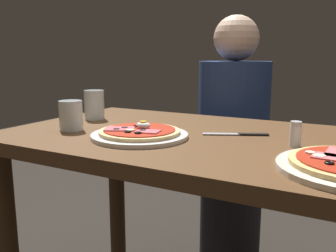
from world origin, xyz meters
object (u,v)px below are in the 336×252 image
(water_glass_far, at_px, (71,118))
(knife, at_px, (240,134))
(pizza_foreground, at_px, (140,133))
(salt_shaker, at_px, (295,134))
(dining_table, at_px, (204,179))
(water_glass_near, at_px, (94,107))
(diner_person, at_px, (232,153))

(water_glass_far, relative_size, knife, 0.51)
(pizza_foreground, distance_m, salt_shaker, 0.43)
(dining_table, xyz_separation_m, knife, (0.09, 0.05, 0.14))
(water_glass_far, bearing_deg, water_glass_near, 109.18)
(water_glass_near, relative_size, knife, 0.58)
(dining_table, height_order, salt_shaker, salt_shaker)
(water_glass_far, bearing_deg, knife, 20.25)
(dining_table, bearing_deg, water_glass_far, -162.48)
(water_glass_near, bearing_deg, dining_table, -8.29)
(salt_shaker, distance_m, diner_person, 0.76)
(dining_table, height_order, knife, knife)
(dining_table, distance_m, pizza_foreground, 0.24)
(water_glass_far, bearing_deg, salt_shaker, 9.89)
(knife, bearing_deg, salt_shaker, -21.86)
(dining_table, relative_size, knife, 6.56)
(knife, bearing_deg, pizza_foreground, -145.55)
(diner_person, bearing_deg, pizza_foreground, 86.54)
(water_glass_far, xyz_separation_m, knife, (0.49, 0.18, -0.04))
(pizza_foreground, height_order, water_glass_near, water_glass_near)
(knife, distance_m, diner_person, 0.63)
(dining_table, xyz_separation_m, pizza_foreground, (-0.16, -0.11, 0.15))
(water_glass_far, xyz_separation_m, salt_shaker, (0.66, 0.12, -0.01))
(diner_person, bearing_deg, salt_shaker, 120.86)
(water_glass_near, xyz_separation_m, salt_shaker, (0.73, -0.08, -0.01))
(diner_person, bearing_deg, knife, 110.18)
(dining_table, distance_m, salt_shaker, 0.31)
(water_glass_near, bearing_deg, knife, -1.41)
(dining_table, height_order, pizza_foreground, pizza_foreground)
(knife, bearing_deg, water_glass_near, 178.59)
(dining_table, xyz_separation_m, water_glass_near, (-0.47, 0.07, 0.18))
(water_glass_far, bearing_deg, pizza_foreground, 3.05)
(salt_shaker, relative_size, diner_person, 0.06)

